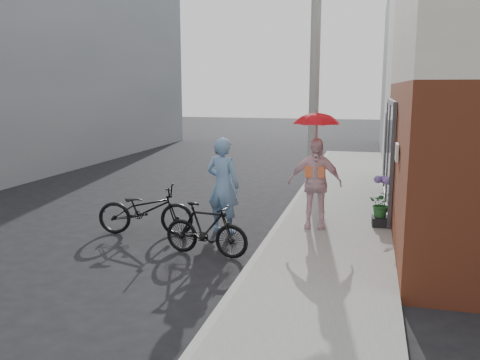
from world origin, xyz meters
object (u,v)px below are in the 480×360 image
at_px(officer, 223,186).
at_px(planter, 381,221).
at_px(utility_pole, 315,66).
at_px(bike_right, 206,229).
at_px(kimono_woman, 315,183).
at_px(bike_left, 146,210).

bearing_deg(officer, planter, -150.51).
bearing_deg(utility_pole, bike_right, -99.32).
height_order(officer, bike_right, officer).
bearing_deg(planter, kimono_woman, -162.94).
bearing_deg(bike_left, bike_right, -130.38).
height_order(officer, bike_left, officer).
relative_size(utility_pole, kimono_woman, 3.87).
bearing_deg(kimono_woman, utility_pole, 94.64).
bearing_deg(bike_right, utility_pole, -2.29).
bearing_deg(utility_pole, planter, -66.40).
xyz_separation_m(bike_left, bike_right, (1.58, -0.94, -0.03)).
bearing_deg(planter, officer, -164.62).
bearing_deg(utility_pole, kimono_woman, -83.06).
xyz_separation_m(officer, bike_right, (0.11, -1.45, -0.50)).
relative_size(officer, bike_right, 1.24).
xyz_separation_m(officer, kimono_woman, (1.78, 0.45, 0.05)).
height_order(officer, kimono_woman, officer).
bearing_deg(officer, kimono_woman, -151.77).
xyz_separation_m(utility_pole, planter, (1.90, -4.35, -3.29)).
bearing_deg(kimono_woman, officer, -168.18).
xyz_separation_m(bike_right, planter, (2.99, 2.30, -0.25)).
distance_m(bike_left, bike_right, 1.84).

